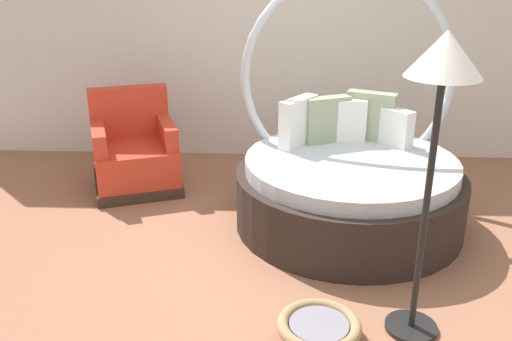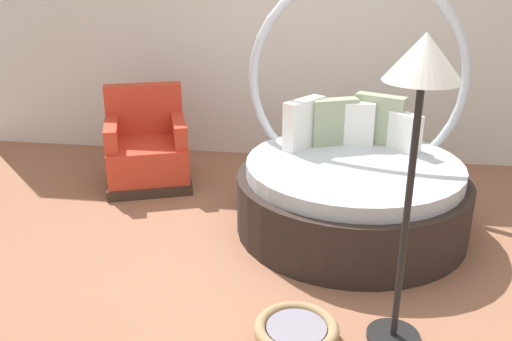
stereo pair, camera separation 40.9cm
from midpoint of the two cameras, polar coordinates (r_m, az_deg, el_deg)
ground_plane at (r=4.22m, az=6.69°, el=-9.85°), size 8.00×8.00×0.02m
back_wall at (r=6.08m, az=8.09°, el=14.09°), size 8.00×0.12×2.80m
round_daybed at (r=4.70m, az=12.32°, el=-1.01°), size 1.89×1.89×2.08m
red_armchair at (r=5.58m, az=-9.08°, el=2.02°), size 1.02×1.02×0.94m
pet_basket at (r=3.46m, az=7.69°, el=-16.22°), size 0.51×0.51×0.13m
floor_lamp at (r=3.00m, az=20.39°, el=7.68°), size 0.40×0.40×1.82m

